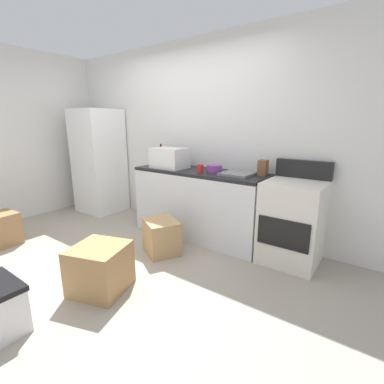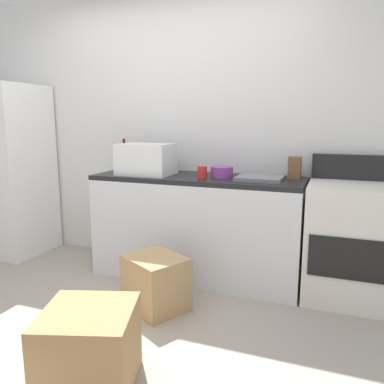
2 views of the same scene
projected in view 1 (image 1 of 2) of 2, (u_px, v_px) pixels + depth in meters
name	position (u px, v px, depth m)	size (l,w,h in m)	color
ground_plane	(115.00, 264.00, 3.04)	(6.00, 6.00, 0.00)	#9E9384
wall_back	(197.00, 137.00, 3.94)	(5.00, 0.10, 2.60)	silver
wall_left	(2.00, 137.00, 4.11)	(0.10, 3.20, 2.60)	silver
kitchen_counter	(200.00, 204.00, 3.70)	(1.80, 0.60, 0.90)	silver
refrigerator	(99.00, 161.00, 4.73)	(0.68, 0.66, 1.72)	white
stove_oven	(292.00, 221.00, 3.01)	(0.60, 0.61, 1.10)	silver
microwave	(170.00, 158.00, 3.76)	(0.46, 0.34, 0.27)	white
sink_basin	(237.00, 174.00, 3.26)	(0.36, 0.32, 0.03)	slate
wine_bottle	(161.00, 157.00, 4.12)	(0.07, 0.07, 0.30)	#591E19
coffee_mug	(200.00, 168.00, 3.44)	(0.08, 0.08, 0.10)	red
knife_block	(263.00, 168.00, 3.24)	(0.10, 0.10, 0.18)	brown
mixing_bowl	(214.00, 168.00, 3.47)	(0.19, 0.19, 0.09)	purple
cardboard_box_large	(2.00, 229.00, 3.49)	(0.38, 0.33, 0.41)	olive
cardboard_box_medium	(100.00, 268.00, 2.52)	(0.46, 0.46, 0.43)	#A37A4C
cardboard_box_small	(161.00, 236.00, 3.26)	(0.42, 0.35, 0.40)	tan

